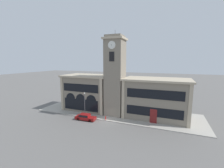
{
  "coord_description": "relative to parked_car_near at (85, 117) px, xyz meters",
  "views": [
    {
      "loc": [
        12.98,
        -30.1,
        13.71
      ],
      "look_at": [
        0.06,
        2.59,
        8.34
      ],
      "focal_mm": 24.0,
      "sensor_mm": 36.0,
      "label": 1
    }
  ],
  "objects": [
    {
      "name": "street_lamp",
      "position": [
        -1.13,
        1.67,
        3.35
      ],
      "size": [
        0.36,
        0.36,
        6.04
      ],
      "color": "#4C4C51",
      "rests_on": "sidewalk_kerb"
    },
    {
      "name": "town_hall_right_wing",
      "position": [
        15.08,
        7.69,
        4.1
      ],
      "size": [
        15.48,
        8.58,
        9.64
      ],
      "color": "gray",
      "rests_on": "ground_plane"
    },
    {
      "name": "town_hall_left_wing",
      "position": [
        -3.66,
        7.68,
        4.22
      ],
      "size": [
        13.41,
        8.58,
        9.87
      ],
      "color": "gray",
      "rests_on": "ground_plane"
    },
    {
      "name": "sidewalk_kerb",
      "position": [
        5.2,
        7.42,
        -0.67
      ],
      "size": [
        42.56,
        12.47,
        0.15
      ],
      "color": "#A39E93",
      "rests_on": "ground_plane"
    },
    {
      "name": "ground_plane",
      "position": [
        5.2,
        1.19,
        -0.74
      ],
      "size": [
        300.0,
        300.0,
        0.0
      ],
      "primitive_type": "plane",
      "color": "#605E5B"
    },
    {
      "name": "parked_car_near",
      "position": [
        0.0,
        0.0,
        0.0
      ],
      "size": [
        4.96,
        2.01,
        1.42
      ],
      "rotation": [
        0.0,
        0.0,
        0.05
      ],
      "color": "maroon",
      "rests_on": "ground_plane"
    },
    {
      "name": "clock_tower",
      "position": [
        5.2,
        5.97,
        9.22
      ],
      "size": [
        5.09,
        5.09,
        21.05
      ],
      "color": "gray",
      "rests_on": "ground_plane"
    },
    {
      "name": "fire_hydrant",
      "position": [
        4.51,
        1.58,
        -0.18
      ],
      "size": [
        0.22,
        0.22,
        0.87
      ],
      "color": "red",
      "rests_on": "sidewalk_kerb"
    }
  ]
}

